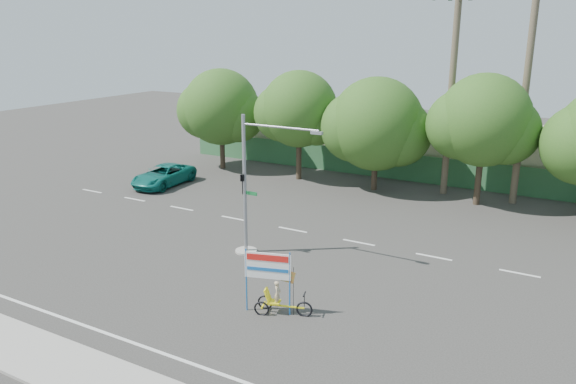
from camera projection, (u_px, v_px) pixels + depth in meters
The scene contains 13 objects.
ground at pixel (243, 294), 23.95m from camera, with size 120.00×120.00×0.00m, color #33302D.
fence at pixel (404, 167), 41.67m from camera, with size 38.00×0.08×2.00m, color #336B3D.
building_left at pixel (312, 133), 49.85m from camera, with size 12.00×8.00×4.00m, color beige.
building_right at pixel (529, 157), 41.45m from camera, with size 14.00×8.00×3.60m, color beige.
tree_far_left at pixel (221, 109), 44.29m from camera, with size 7.14×6.00×7.96m.
tree_left at pixel (299, 112), 40.91m from camera, with size 6.66×5.60×8.07m.
tree_center at pixel (376, 127), 38.26m from camera, with size 7.62×6.40×7.85m.
tree_right at pixel (483, 124), 34.75m from camera, with size 6.90×5.80×8.36m.
palm_tall at pixel (532, 36), 33.58m from camera, with size 3.73×3.79×17.45m.
palm_short at pixel (454, 61), 36.15m from camera, with size 3.73×3.79×14.45m.
traffic_signal at pixel (250, 198), 27.50m from camera, with size 4.72×1.10×7.00m.
trike_billboard at pixel (274, 288), 22.04m from camera, with size 2.63×1.08×2.68m.
pickup_truck at pixel (164, 175), 40.37m from camera, with size 2.43×5.28×1.47m, color #0F6E63.
Camera 1 is at (12.32, -18.05, 10.88)m, focal length 35.00 mm.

